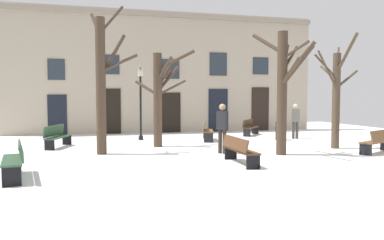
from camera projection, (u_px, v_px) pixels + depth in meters
ground_plane at (202, 152)px, 13.49m from camera, size 29.18×29.18×0.00m
building_facade at (167, 72)px, 21.12m from camera, size 18.24×0.60×7.02m
tree_near_facade at (336, 94)px, 14.34m from camera, size 2.16×2.43×4.40m
tree_right_of_center at (102, 81)px, 12.83m from camera, size 1.70×1.08×5.45m
tree_center at (283, 86)px, 12.67m from camera, size 1.71×2.55×4.41m
tree_left_of_center at (159, 95)px, 14.86m from camera, size 2.38×1.64×4.00m
streetlamp at (141, 95)px, 17.23m from camera, size 0.30×0.30×3.48m
litter_bin at (280, 131)px, 17.32m from camera, size 0.43×0.43×0.87m
bench_by_litter_bin at (239, 150)px, 10.97m from camera, size 0.55×1.90×0.84m
bench_near_center_tree at (207, 131)px, 17.12m from camera, size 0.91×1.86×0.89m
bench_facing_shops at (57, 136)px, 14.69m from camera, size 0.94×1.88×0.91m
bench_near_lamp at (378, 141)px, 13.14m from camera, size 1.88×1.28×0.87m
bench_far_corner at (250, 127)px, 19.58m from camera, size 1.44×1.64×0.86m
bench_back_to_back_right at (15, 160)px, 8.96m from camera, size 0.87×1.96×0.90m
person_strolling at (222, 126)px, 13.04m from camera, size 0.42×0.43×1.80m
person_by_shop_door at (295, 119)px, 17.88m from camera, size 0.43×0.34×1.73m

